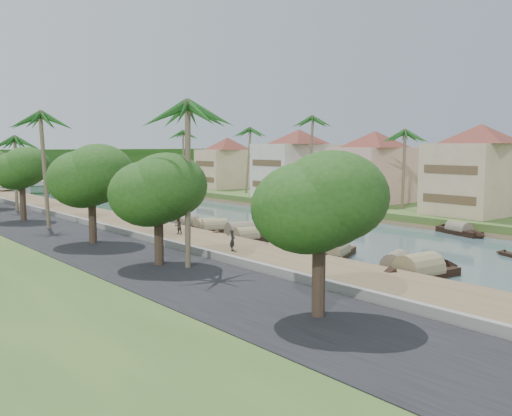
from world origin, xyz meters
TOP-DOWN VIEW (x-y plane):
  - ground at (0.00, 0.00)m, footprint 220.00×220.00m
  - left_bank at (-16.00, 20.00)m, footprint 10.00×180.00m
  - right_bank at (19.00, 20.00)m, footprint 16.00×180.00m
  - road at (-24.50, 20.00)m, footprint 8.00×180.00m
  - retaining_wall at (-20.20, 20.00)m, footprint 0.40×180.00m
  - far_right_fill at (56.00, 20.00)m, footprint 60.00×220.00m
  - treeline at (0.00, 100.00)m, footprint 120.00×14.00m
  - bridge at (0.00, 72.00)m, footprint 28.00×4.00m
  - building_near at (18.99, -2.00)m, footprint 14.85×14.85m
  - building_mid at (19.99, 14.00)m, footprint 14.11×14.11m
  - building_far at (18.99, 28.00)m, footprint 15.59×15.59m
  - building_distant at (19.99, 48.00)m, footprint 12.62×12.62m
  - sampan_0 at (-8.62, -11.47)m, footprint 7.27×4.06m
  - sampan_1 at (-9.25, -13.86)m, footprint 8.87×2.80m
  - sampan_2 at (-8.81, -5.59)m, footprint 8.68×5.38m
  - sampan_3 at (-10.20, -4.40)m, footprint 7.08×1.77m
  - sampan_4 at (-9.47, -1.17)m, footprint 6.80×4.08m
  - sampan_5 at (-9.48, 4.89)m, footprint 6.34×2.72m
  - sampan_6 at (-8.57, 6.72)m, footprint 8.58×3.76m
  - sampan_7 at (-8.33, 11.72)m, footprint 7.60×3.95m
  - sampan_8 at (-8.79, 12.64)m, footprint 6.40×1.94m
  - sampan_9 at (-8.84, 16.18)m, footprint 7.69×2.98m
  - sampan_10 at (-10.20, 22.32)m, footprint 8.18×3.38m
  - sampan_11 at (-8.17, 23.88)m, footprint 6.92×2.08m
  - sampan_12 at (-9.46, 27.23)m, footprint 8.14×4.18m
  - sampan_13 at (-9.05, 28.83)m, footprint 7.23×2.48m
  - sampan_14 at (10.19, -5.02)m, footprint 3.32×7.39m
  - sampan_15 at (9.80, 11.03)m, footprint 3.22×8.43m
  - sampan_16 at (9.73, 22.06)m, footprint 3.54×8.92m
  - canoe_1 at (-5.13, -2.13)m, footprint 4.67×2.81m
  - canoe_2 at (-6.67, 16.25)m, footprint 5.89×1.40m
  - palm_1 at (16.00, 6.26)m, footprint 3.20×3.20m
  - palm_2 at (15.00, 21.55)m, footprint 3.20×3.20m
  - palm_3 at (16.00, 37.13)m, footprint 3.20×3.20m
  - palm_4 at (-23.00, -6.49)m, footprint 3.20×3.20m
  - palm_5 at (-24.00, 15.85)m, footprint 3.20×3.20m
  - palm_6 at (-22.00, 31.87)m, footprint 3.20×3.20m
  - palm_7 at (14.00, 53.50)m, footprint 3.20×3.20m
  - tree_0 at (-24.00, -18.89)m, footprint 4.93×4.93m
  - tree_1 at (-24.00, -4.64)m, footprint 5.11×5.11m
  - tree_2 at (-24.00, 5.73)m, footprint 5.44×5.44m
  - tree_3 at (-24.00, 22.97)m, footprint 4.69×4.69m
  - tree_6 at (24.00, 28.52)m, footprint 5.02×5.02m
  - person_near at (-15.56, -1.17)m, footprint 0.72×0.68m
  - person_far at (-14.37, 8.90)m, footprint 0.84×0.70m

SIDE VIEW (x-z plane):
  - ground at x=0.00m, z-range 0.00..0.00m
  - canoe_1 at x=-5.13m, z-range -0.29..0.49m
  - canoe_2 at x=-6.67m, z-range -0.32..0.52m
  - left_bank at x=-16.00m, z-range 0.00..0.80m
  - sampan_14 at x=10.19m, z-range -0.51..1.32m
  - sampan_3 at x=-10.20m, z-range -0.56..1.38m
  - sampan_9 at x=-8.84m, z-range -0.57..1.38m
  - sampan_0 at x=-8.62m, z-range -0.57..1.38m
  - sampan_12 at x=-9.46m, z-range -0.58..1.39m
  - sampan_4 at x=-9.47m, z-range -0.58..1.39m
  - sampan_13 at x=-9.05m, z-range -0.58..1.40m
  - sampan_11 at x=-8.17m, z-range -0.59..1.41m
  - sampan_8 at x=-8.79m, z-range -0.59..1.41m
  - sampan_5 at x=-9.48m, z-range -0.59..1.41m
  - sampan_7 at x=-8.33m, z-range -0.60..1.42m
  - sampan_16 at x=9.73m, z-range -0.66..1.49m
  - sampan_10 at x=-10.20m, z-range -0.69..1.52m
  - sampan_15 at x=9.80m, z-range -0.69..1.52m
  - sampan_2 at x=-8.81m, z-range -0.73..1.57m
  - sampan_6 at x=-8.57m, z-range -0.81..1.65m
  - sampan_1 at x=-9.25m, z-range -0.85..1.70m
  - far_right_fill at x=56.00m, z-range 0.00..1.15m
  - right_bank at x=19.00m, z-range 0.00..1.20m
  - road at x=-24.50m, z-range 0.00..1.40m
  - retaining_wall at x=-20.20m, z-range 0.80..1.90m
  - person_far at x=-14.37m, z-range 0.80..2.34m
  - person_near at x=-15.56m, z-range 0.80..2.46m
  - bridge at x=0.00m, z-range 0.52..2.92m
  - treeline at x=0.00m, z-range 0.00..8.00m
  - building_distant at x=19.99m, z-range 1.28..10.48m
  - tree_1 at x=-24.00m, z-range 2.68..9.58m
  - building_mid at x=19.99m, z-range 1.28..10.98m
  - tree_6 at x=24.00m, z-range 2.70..9.99m
  - building_near at x=18.99m, z-range 1.28..11.48m
  - building_far at x=18.99m, z-range 1.28..11.48m
  - tree_0 at x=-24.00m, z-range 2.86..10.01m
  - tree_2 at x=-24.00m, z-range 2.82..10.29m
  - tree_3 at x=-24.00m, z-range 2.99..10.21m
  - palm_6 at x=-22.00m, z-range 4.65..14.62m
  - palm_1 at x=16.00m, z-range 4.93..15.94m
  - palm_7 at x=14.00m, z-range 5.31..17.12m
  - palm_4 at x=-23.00m, z-range 5.43..17.07m
  - palm_3 at x=16.00m, z-range 5.40..17.40m
  - palm_5 at x=-24.00m, z-range 5.57..17.52m
  - palm_2 at x=15.00m, z-range 5.96..19.19m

